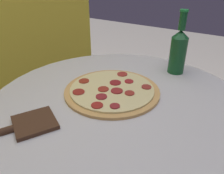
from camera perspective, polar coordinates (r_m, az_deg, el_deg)
table at (r=0.88m, az=1.72°, el=-13.89°), size 0.90×0.90×0.74m
pizza at (r=0.80m, az=-0.01°, el=-0.77°), size 0.35×0.35×0.02m
beer_bottle at (r=0.96m, az=16.96°, el=9.28°), size 0.07×0.07×0.26m
pizza_paddle at (r=0.68m, az=-22.97°, el=-9.56°), size 0.27×0.18×0.02m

